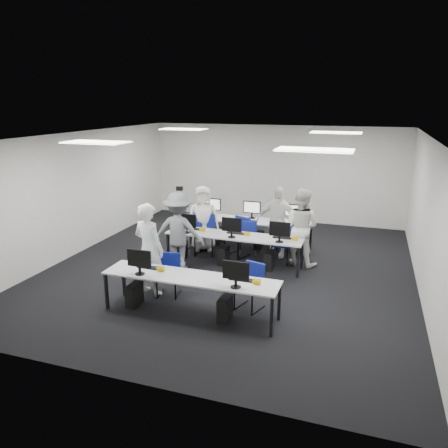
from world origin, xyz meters
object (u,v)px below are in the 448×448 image
(desk_mid, at_px, (234,237))
(chair_0, at_px, (169,282))
(chair_3, at_px, (238,244))
(student_1, at_px, (301,227))
(student_3, at_px, (277,222))
(student_2, at_px, (203,219))
(student_0, at_px, (149,249))
(chair_1, at_px, (250,295))
(chair_4, at_px, (282,251))
(chair_7, at_px, (283,246))
(chair_2, at_px, (205,242))
(chair_5, at_px, (199,237))
(photographer, at_px, (179,232))
(chair_6, at_px, (248,243))
(desk_front, at_px, (190,279))

(desk_mid, bearing_deg, chair_0, -110.28)
(chair_3, bearing_deg, chair_0, -81.78)
(student_1, xyz_separation_m, student_3, (-0.63, 0.37, -0.02))
(student_1, distance_m, student_2, 2.52)
(chair_0, distance_m, student_2, 2.82)
(chair_0, relative_size, student_0, 0.44)
(chair_1, bearing_deg, student_1, 96.87)
(chair_3, distance_m, chair_4, 1.13)
(chair_1, bearing_deg, desk_mid, 132.55)
(chair_7, bearing_deg, student_3, 165.08)
(chair_2, distance_m, student_2, 0.60)
(chair_1, xyz_separation_m, chair_7, (0.05, 2.93, 0.02))
(chair_3, distance_m, student_2, 1.11)
(chair_5, distance_m, photographer, 1.64)
(chair_6, bearing_deg, chair_4, -29.72)
(chair_4, bearing_deg, chair_3, -177.83)
(student_1, relative_size, student_2, 1.08)
(student_0, bearing_deg, chair_2, -79.92)
(chair_5, height_order, student_3, student_3)
(desk_front, distance_m, chair_3, 3.26)
(chair_6, bearing_deg, student_1, -25.67)
(student_0, xyz_separation_m, student_3, (1.93, 2.96, -0.05))
(chair_4, bearing_deg, chair_7, 100.80)
(chair_0, height_order, chair_2, chair_2)
(chair_3, relative_size, chair_7, 1.05)
(chair_1, relative_size, student_3, 0.49)
(chair_2, bearing_deg, desk_front, -86.13)
(student_3, bearing_deg, student_2, -176.57)
(chair_1, relative_size, student_1, 0.48)
(desk_front, bearing_deg, chair_2, 106.50)
(chair_6, bearing_deg, student_3, -5.76)
(student_3, bearing_deg, photographer, -141.74)
(chair_0, bearing_deg, chair_2, 84.39)
(chair_5, distance_m, chair_6, 1.33)
(student_1, relative_size, photographer, 1.01)
(chair_7, distance_m, student_2, 2.14)
(desk_front, xyz_separation_m, student_2, (-1.06, 3.37, 0.15))
(chair_2, xyz_separation_m, student_1, (2.37, 0.04, 0.60))
(chair_6, bearing_deg, desk_front, -106.15)
(chair_4, xyz_separation_m, chair_6, (-0.92, 0.25, 0.02))
(desk_front, distance_m, student_2, 3.54)
(desk_front, xyz_separation_m, chair_1, (0.95, 0.56, -0.41))
(chair_1, distance_m, chair_7, 2.93)
(chair_7, distance_m, student_3, 0.62)
(chair_2, height_order, student_1, student_1)
(student_0, xyz_separation_m, student_1, (2.55, 2.59, -0.02))
(chair_7, bearing_deg, chair_2, -169.48)
(chair_1, distance_m, student_1, 2.72)
(desk_mid, distance_m, chair_0, 2.15)
(desk_mid, distance_m, photographer, 1.30)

